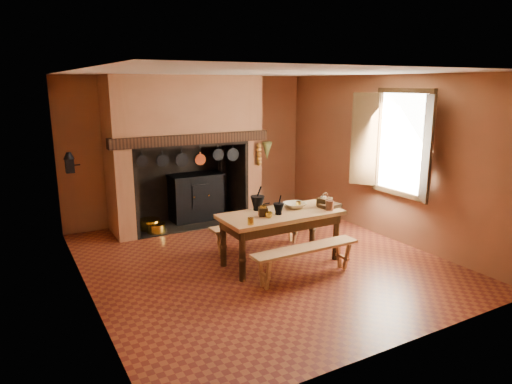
# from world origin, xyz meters

# --- Properties ---
(floor) EXTENTS (5.50, 5.50, 0.00)m
(floor) POSITION_xyz_m (0.00, 0.00, 0.00)
(floor) COLOR brown
(floor) RESTS_ON ground
(ceiling) EXTENTS (5.50, 5.50, 0.00)m
(ceiling) POSITION_xyz_m (0.00, 0.00, 2.80)
(ceiling) COLOR silver
(ceiling) RESTS_ON back_wall
(back_wall) EXTENTS (5.00, 0.02, 2.80)m
(back_wall) POSITION_xyz_m (0.00, 2.75, 1.40)
(back_wall) COLOR #925A3A
(back_wall) RESTS_ON floor
(wall_left) EXTENTS (0.02, 5.50, 2.80)m
(wall_left) POSITION_xyz_m (-2.50, 0.00, 1.40)
(wall_left) COLOR #925A3A
(wall_left) RESTS_ON floor
(wall_right) EXTENTS (0.02, 5.50, 2.80)m
(wall_right) POSITION_xyz_m (2.50, 0.00, 1.40)
(wall_right) COLOR #925A3A
(wall_right) RESTS_ON floor
(wall_front) EXTENTS (5.00, 0.02, 2.80)m
(wall_front) POSITION_xyz_m (0.00, -2.75, 1.40)
(wall_front) COLOR #925A3A
(wall_front) RESTS_ON floor
(chimney_breast) EXTENTS (2.95, 0.96, 2.80)m
(chimney_breast) POSITION_xyz_m (-0.30, 2.31, 1.81)
(chimney_breast) COLOR #925A3A
(chimney_breast) RESTS_ON floor
(iron_range) EXTENTS (1.12, 0.55, 1.60)m
(iron_range) POSITION_xyz_m (-0.04, 2.45, 0.48)
(iron_range) COLOR black
(iron_range) RESTS_ON floor
(hearth_pans) EXTENTS (0.51, 0.62, 0.20)m
(hearth_pans) POSITION_xyz_m (-1.05, 2.22, 0.09)
(hearth_pans) COLOR gold
(hearth_pans) RESTS_ON floor
(hanging_pans) EXTENTS (1.92, 0.29, 0.27)m
(hanging_pans) POSITION_xyz_m (-0.34, 1.81, 1.36)
(hanging_pans) COLOR black
(hanging_pans) RESTS_ON chimney_breast
(onion_string) EXTENTS (0.12, 0.10, 0.46)m
(onion_string) POSITION_xyz_m (1.00, 1.79, 1.33)
(onion_string) COLOR #B47321
(onion_string) RESTS_ON chimney_breast
(herb_bunch) EXTENTS (0.20, 0.20, 0.35)m
(herb_bunch) POSITION_xyz_m (1.18, 1.79, 1.38)
(herb_bunch) COLOR #57622E
(herb_bunch) RESTS_ON chimney_breast
(window) EXTENTS (0.39, 1.75, 1.76)m
(window) POSITION_xyz_m (2.35, -0.40, 1.70)
(window) COLOR white
(window) RESTS_ON wall_right
(wall_coffee_mill) EXTENTS (0.23, 0.16, 0.31)m
(wall_coffee_mill) POSITION_xyz_m (-2.42, 1.55, 1.52)
(wall_coffee_mill) COLOR black
(wall_coffee_mill) RESTS_ON wall_left
(work_table) EXTENTS (1.82, 0.81, 0.79)m
(work_table) POSITION_xyz_m (0.22, -0.24, 0.67)
(work_table) COLOR tan
(work_table) RESTS_ON floor
(bench_front) EXTENTS (1.63, 0.29, 0.46)m
(bench_front) POSITION_xyz_m (0.22, -0.88, 0.34)
(bench_front) COLOR tan
(bench_front) RESTS_ON floor
(bench_back) EXTENTS (1.64, 0.29, 0.46)m
(bench_back) POSITION_xyz_m (0.22, 0.43, 0.35)
(bench_back) COLOR tan
(bench_back) RESTS_ON floor
(mortar_large) EXTENTS (0.22, 0.22, 0.37)m
(mortar_large) POSITION_xyz_m (-0.02, 0.05, 0.91)
(mortar_large) COLOR black
(mortar_large) RESTS_ON work_table
(mortar_small) EXTENTS (0.17, 0.17, 0.28)m
(mortar_small) POSITION_xyz_m (0.14, -0.30, 0.88)
(mortar_small) COLOR black
(mortar_small) RESTS_ON work_table
(coffee_grinder) EXTENTS (0.18, 0.16, 0.19)m
(coffee_grinder) POSITION_xyz_m (-0.10, -0.26, 0.86)
(coffee_grinder) COLOR #332210
(coffee_grinder) RESTS_ON work_table
(brass_mug_a) EXTENTS (0.09, 0.09, 0.10)m
(brass_mug_a) POSITION_xyz_m (-0.46, -0.54, 0.84)
(brass_mug_a) COLOR gold
(brass_mug_a) RESTS_ON work_table
(brass_mug_b) EXTENTS (0.10, 0.10, 0.09)m
(brass_mug_b) POSITION_xyz_m (0.62, -0.11, 0.83)
(brass_mug_b) COLOR gold
(brass_mug_b) RESTS_ON work_table
(mixing_bowl) EXTENTS (0.36, 0.36, 0.08)m
(mixing_bowl) POSITION_xyz_m (0.55, -0.12, 0.83)
(mixing_bowl) COLOR beige
(mixing_bowl) RESTS_ON work_table
(stoneware_crock) EXTENTS (0.14, 0.14, 0.15)m
(stoneware_crock) POSITION_xyz_m (0.92, -0.49, 0.86)
(stoneware_crock) COLOR #512D1E
(stoneware_crock) RESTS_ON work_table
(glass_jar) EXTENTS (0.12, 0.12, 0.16)m
(glass_jar) POSITION_xyz_m (0.99, -0.26, 0.87)
(glass_jar) COLOR beige
(glass_jar) RESTS_ON work_table
(wicker_basket) EXTENTS (0.26, 0.23, 0.21)m
(wicker_basket) POSITION_xyz_m (1.03, -0.23, 0.86)
(wicker_basket) COLOR #452414
(wicker_basket) RESTS_ON work_table
(wooden_tray) EXTENTS (0.34, 0.27, 0.05)m
(wooden_tray) POSITION_xyz_m (1.03, -0.36, 0.82)
(wooden_tray) COLOR #332210
(wooden_tray) RESTS_ON work_table
(brass_cup) EXTENTS (0.14, 0.14, 0.08)m
(brass_cup) POSITION_xyz_m (-0.08, -0.38, 0.83)
(brass_cup) COLOR gold
(brass_cup) RESTS_ON work_table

